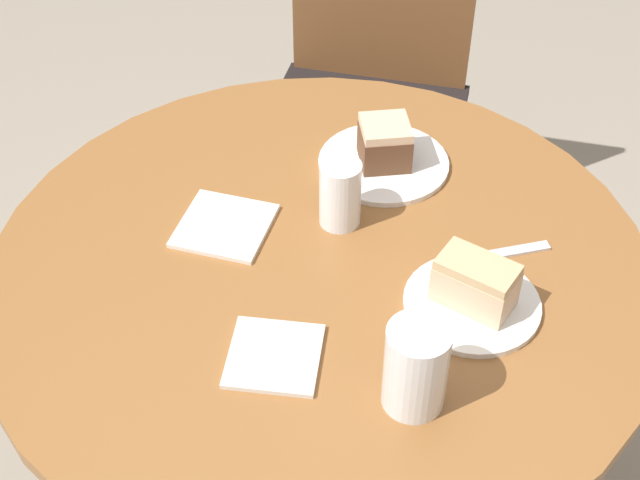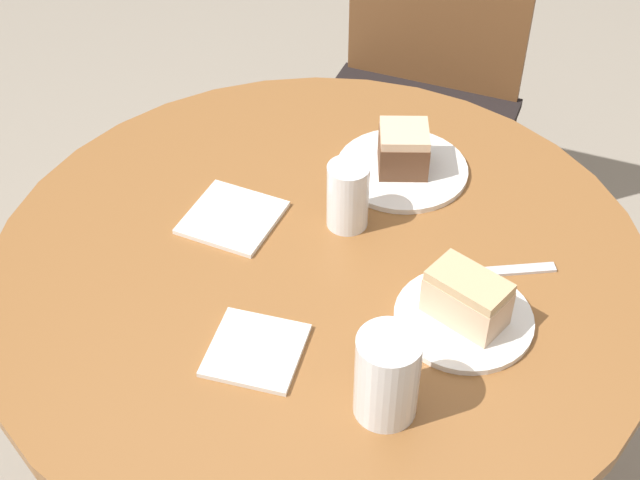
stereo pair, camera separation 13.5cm
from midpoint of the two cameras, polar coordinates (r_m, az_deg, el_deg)
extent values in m
cylinder|color=brown|center=(1.66, -2.37, -10.65)|extent=(0.09, 0.09, 0.69)
cylinder|color=brown|center=(1.38, -2.78, -1.80)|extent=(1.03, 1.03, 0.03)
cylinder|color=brown|center=(2.21, -5.83, 0.22)|extent=(0.04, 0.04, 0.41)
cylinder|color=brown|center=(2.14, 5.20, -1.62)|extent=(0.04, 0.04, 0.41)
cylinder|color=brown|center=(2.52, -2.91, 6.44)|extent=(0.04, 0.04, 0.41)
cylinder|color=brown|center=(2.45, 6.86, 4.98)|extent=(0.04, 0.04, 0.41)
cube|color=black|center=(2.18, 0.88, 7.13)|extent=(0.55, 0.54, 0.03)
cube|color=brown|center=(2.24, 2.25, 15.07)|extent=(0.45, 0.11, 0.43)
cylinder|color=white|center=(1.31, 6.81, -4.21)|extent=(0.20, 0.20, 0.01)
cylinder|color=white|center=(1.55, 1.60, 4.83)|extent=(0.23, 0.23, 0.01)
cube|color=beige|center=(1.28, 6.94, -3.12)|extent=(0.13, 0.12, 0.06)
cube|color=tan|center=(1.26, 7.08, -1.90)|extent=(0.13, 0.11, 0.02)
cube|color=brown|center=(1.52, 1.63, 5.91)|extent=(0.09, 0.10, 0.06)
cube|color=beige|center=(1.50, 1.66, 7.10)|extent=(0.09, 0.09, 0.02)
cylinder|color=silver|center=(1.41, -1.44, 2.40)|extent=(0.06, 0.06, 0.08)
cylinder|color=white|center=(1.40, -1.45, 2.86)|extent=(0.07, 0.07, 0.11)
cylinder|color=silver|center=(1.16, 2.75, -8.91)|extent=(0.07, 0.07, 0.09)
cylinder|color=white|center=(1.14, 2.79, -8.32)|extent=(0.08, 0.08, 0.13)
cube|color=silver|center=(1.44, -8.81, 0.79)|extent=(0.17, 0.17, 0.01)
cube|color=silver|center=(1.39, 8.84, -0.98)|extent=(0.16, 0.06, 0.00)
cube|color=silver|center=(1.24, -6.08, -7.55)|extent=(0.14, 0.14, 0.01)
camera|label=1|loc=(0.07, -92.87, -2.65)|focal=50.00mm
camera|label=2|loc=(0.07, 87.13, 2.65)|focal=50.00mm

